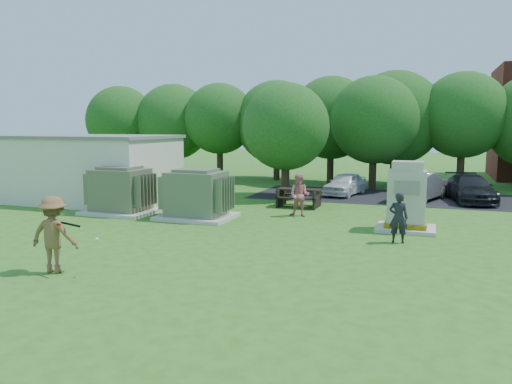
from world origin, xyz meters
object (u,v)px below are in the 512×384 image
at_px(transformer_left, 121,191).
at_px(transformer_right, 197,195).
at_px(batter, 54,234).
at_px(person_by_generator, 398,218).
at_px(generator_cabinet, 407,200).
at_px(car_silver_a, 421,186).
at_px(car_dark, 470,188).
at_px(picnic_table, 299,196).
at_px(person_at_picnic, 300,195).
at_px(car_white, 345,184).

relative_size(transformer_left, transformer_right, 1.00).
height_order(batter, person_by_generator, batter).
relative_size(generator_cabinet, batter, 1.26).
xyz_separation_m(batter, car_silver_a, (8.78, 16.59, -0.28)).
distance_m(batter, person_by_generator, 10.55).
height_order(car_silver_a, car_dark, car_silver_a).
height_order(picnic_table, car_silver_a, car_silver_a).
distance_m(transformer_left, transformer_right, 3.70).
bearing_deg(picnic_table, transformer_right, -127.35).
bearing_deg(person_at_picnic, transformer_left, -164.20).
bearing_deg(car_white, person_by_generator, -59.23).
xyz_separation_m(picnic_table, person_by_generator, (4.93, -5.96, 0.30)).
relative_size(batter, car_white, 0.56).
relative_size(car_white, car_silver_a, 0.82).
bearing_deg(car_silver_a, picnic_table, 57.15).
height_order(transformer_right, generator_cabinet, generator_cabinet).
xyz_separation_m(transformer_left, car_dark, (14.73, 8.78, -0.29)).
relative_size(generator_cabinet, car_silver_a, 0.58).
distance_m(transformer_right, picnic_table, 5.40).
height_order(person_by_generator, car_white, person_by_generator).
height_order(transformer_right, car_silver_a, transformer_right).
xyz_separation_m(generator_cabinet, picnic_table, (-5.08, 3.86, -0.58)).
relative_size(batter, person_at_picnic, 1.12).
xyz_separation_m(person_by_generator, person_at_picnic, (-4.28, 3.55, 0.07)).
xyz_separation_m(transformer_right, car_dark, (11.03, 8.78, -0.29)).
xyz_separation_m(transformer_right, person_by_generator, (8.20, -1.68, -0.13)).
height_order(person_by_generator, person_at_picnic, person_at_picnic).
relative_size(transformer_left, batter, 1.48).
distance_m(batter, car_dark, 20.27).
xyz_separation_m(generator_cabinet, batter, (-8.47, -8.57, -0.10)).
height_order(transformer_right, car_white, transformer_right).
height_order(person_at_picnic, car_dark, person_at_picnic).
height_order(transformer_left, car_white, transformer_left).
relative_size(person_by_generator, car_dark, 0.36).
bearing_deg(transformer_left, car_silver_a, 34.35).
relative_size(transformer_right, car_dark, 0.64).
xyz_separation_m(car_white, car_dark, (6.37, -0.29, 0.05)).
xyz_separation_m(generator_cabinet, car_dark, (2.68, 8.35, -0.45)).
bearing_deg(transformer_left, car_white, 47.32).
distance_m(transformer_right, car_silver_a, 12.09).
relative_size(generator_cabinet, person_at_picnic, 1.41).
height_order(generator_cabinet, car_dark, generator_cabinet).
bearing_deg(person_by_generator, generator_cabinet, -96.59).
xyz_separation_m(person_at_picnic, car_white, (0.74, 7.20, -0.29)).
height_order(transformer_left, car_dark, transformer_left).
relative_size(transformer_left, car_white, 0.82).
relative_size(transformer_right, person_by_generator, 1.78).
distance_m(generator_cabinet, car_silver_a, 8.03).
xyz_separation_m(generator_cabinet, person_by_generator, (-0.15, -2.10, -0.28)).
relative_size(transformer_left, person_at_picnic, 1.65).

